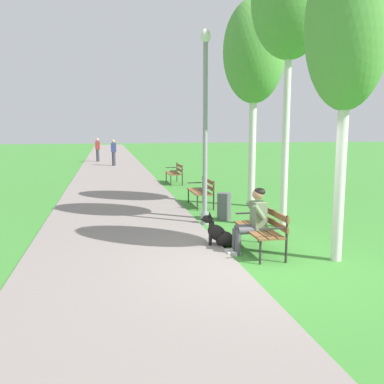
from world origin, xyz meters
TOP-DOWN VIEW (x-y plane):
  - ground_plane at (0.00, 0.00)m, footprint 120.00×120.00m
  - paved_path at (-2.17, 24.00)m, footprint 3.75×60.00m
  - park_bench_near at (0.38, 0.84)m, footprint 0.55×1.50m
  - park_bench_mid at (0.33, 5.83)m, footprint 0.55×1.50m
  - park_bench_far at (0.36, 11.19)m, footprint 0.55×1.50m
  - person_seated_on_near_bench at (0.18, 0.83)m, footprint 0.74×0.49m
  - dog_black at (-0.33, 1.37)m, footprint 0.81×0.41m
  - lamp_post_near at (-0.16, 3.37)m, footprint 0.24×0.24m
  - birch_tree_closest at (1.51, 0.11)m, footprint 1.41×1.46m
  - birch_tree_second at (1.62, 2.73)m, footprint 1.75×1.62m
  - birch_tree_third at (1.80, 5.56)m, footprint 1.82×1.77m
  - litter_bin at (0.45, 3.80)m, footprint 0.36×0.36m
  - pedestrian_distant at (-2.07, 20.15)m, footprint 0.32×0.22m
  - pedestrian_further_distant at (-3.11, 23.75)m, footprint 0.32×0.22m

SIDE VIEW (x-z plane):
  - ground_plane at x=0.00m, z-range 0.00..0.00m
  - paved_path at x=-2.17m, z-range 0.00..0.04m
  - dog_black at x=-0.33m, z-range -0.09..0.61m
  - litter_bin at x=0.45m, z-range 0.00..0.70m
  - park_bench_near at x=0.38m, z-range 0.09..0.94m
  - park_bench_mid at x=0.33m, z-range 0.09..0.94m
  - park_bench_far at x=0.36m, z-range 0.09..0.94m
  - person_seated_on_near_bench at x=0.18m, z-range 0.06..1.31m
  - pedestrian_distant at x=-2.07m, z-range 0.02..1.67m
  - pedestrian_further_distant at x=-3.11m, z-range 0.02..1.67m
  - lamp_post_near at x=-0.16m, z-range 0.08..4.70m
  - birch_tree_closest at x=1.51m, z-range 1.28..6.76m
  - birch_tree_third at x=1.80m, z-range 1.49..7.53m
  - birch_tree_second at x=1.62m, z-range 1.90..8.34m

